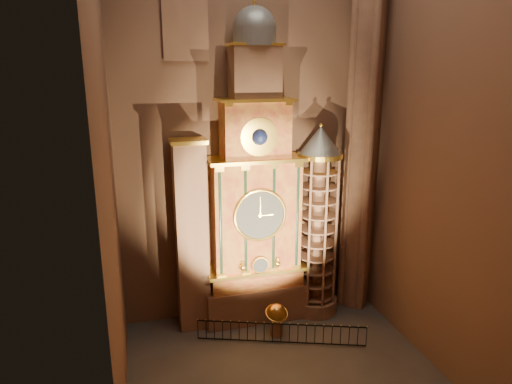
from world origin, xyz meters
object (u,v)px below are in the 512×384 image
object	(u,v)px
astronomical_clock	(255,203)
celestial_globe	(277,317)
portrait_tower	(192,236)
iron_railing	(281,333)
stair_turret	(317,224)

from	to	relation	value
astronomical_clock	celestial_globe	distance (m)	6.04
astronomical_clock	portrait_tower	world-z (taller)	astronomical_clock
astronomical_clock	iron_railing	xyz separation A→B (m)	(0.56, -2.96, -6.09)
astronomical_clock	celestial_globe	world-z (taller)	astronomical_clock
celestial_globe	portrait_tower	bearing A→B (deg)	152.21
astronomical_clock	celestial_globe	size ratio (longest dim) A/B	9.63
portrait_tower	celestial_globe	distance (m)	6.11
stair_turret	astronomical_clock	bearing A→B (deg)	175.70
portrait_tower	celestial_globe	world-z (taller)	portrait_tower
portrait_tower	stair_turret	distance (m)	6.91
astronomical_clock	iron_railing	size ratio (longest dim) A/B	2.08
stair_turret	celestial_globe	bearing A→B (deg)	-147.70
astronomical_clock	stair_turret	world-z (taller)	astronomical_clock
portrait_tower	astronomical_clock	bearing A→B (deg)	-0.29
astronomical_clock	stair_turret	size ratio (longest dim) A/B	1.55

